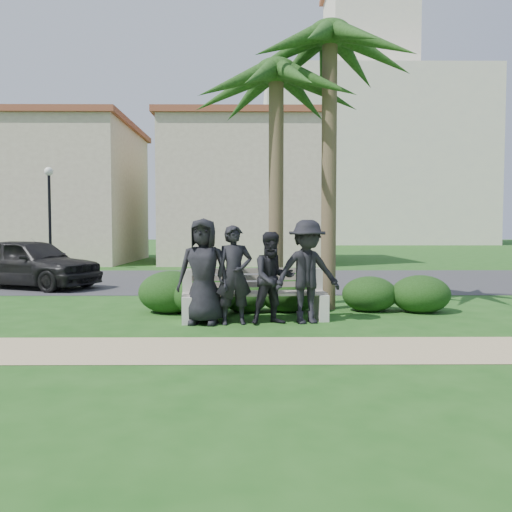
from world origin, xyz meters
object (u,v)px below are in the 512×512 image
object	(u,v)px
street_lamp	(49,200)
man_d	(307,272)
man_b	(234,275)
palm_left	(276,75)
park_bench	(255,298)
car_a	(30,263)
palm_right	(330,38)
man_c	(273,278)
man_a	(203,271)

from	to	relation	value
street_lamp	man_d	distance (m)	15.20
man_b	palm_left	world-z (taller)	palm_left
park_bench	palm_left	xyz separation A→B (m)	(0.47, 1.52, 4.57)
man_b	car_a	bearing A→B (deg)	126.38
man_d	man_b	bearing A→B (deg)	169.86
man_b	palm_right	world-z (taller)	palm_right
man_d	palm_left	world-z (taller)	palm_left
palm_right	man_b	bearing A→B (deg)	-138.31
man_b	car_a	xyz separation A→B (m)	(-6.18, 5.72, -0.16)
palm_left	man_c	bearing A→B (deg)	-94.29
man_b	man_c	world-z (taller)	man_b
palm_left	man_b	bearing A→B (deg)	-113.68
palm_left	man_d	bearing A→B (deg)	-75.09
man_a	palm_left	size ratio (longest dim) A/B	0.32
palm_left	car_a	distance (m)	9.06
park_bench	man_d	size ratio (longest dim) A/B	1.47
park_bench	man_d	world-z (taller)	man_d
park_bench	man_a	distance (m)	1.12
street_lamp	palm_left	world-z (taller)	palm_left
palm_right	car_a	world-z (taller)	palm_right
man_c	palm_left	size ratio (longest dim) A/B	0.28
man_a	man_d	size ratio (longest dim) A/B	1.01
man_a	man_b	xyz separation A→B (m)	(0.56, -0.03, -0.06)
street_lamp	park_bench	xyz separation A→B (m)	(8.45, -11.49, -2.52)
man_a	man_c	bearing A→B (deg)	7.36
palm_left	street_lamp	bearing A→B (deg)	131.80
man_a	park_bench	bearing A→B (deg)	29.04
man_a	palm_right	size ratio (longest dim) A/B	0.28
park_bench	street_lamp	bearing A→B (deg)	120.20
palm_right	car_a	xyz separation A→B (m)	(-8.13, 3.98, -4.97)
car_a	man_d	bearing A→B (deg)	-105.10
man_d	palm_right	bearing A→B (deg)	54.69
man_d	car_a	distance (m)	9.38
man_b	palm_left	bearing A→B (deg)	55.45
man_a	car_a	xyz separation A→B (m)	(-5.63, 5.69, -0.22)
park_bench	palm_right	bearing A→B (deg)	34.42
man_b	palm_right	xyz separation A→B (m)	(1.95, 1.74, 4.81)
man_c	man_d	size ratio (longest dim) A/B	0.89
man_c	palm_left	world-z (taller)	palm_left
man_b	palm_right	distance (m)	5.47
park_bench	palm_left	bearing A→B (deg)	66.84
palm_left	car_a	size ratio (longest dim) A/B	1.39
palm_right	man_d	bearing A→B (deg)	-111.04
man_b	palm_left	xyz separation A→B (m)	(0.84, 1.90, 4.11)
park_bench	man_a	bearing A→B (deg)	-165.27
man_c	palm_left	distance (m)	4.58
street_lamp	man_b	size ratio (longest dim) A/B	2.41
street_lamp	palm_right	distance (m)	14.53
man_d	street_lamp	bearing A→B (deg)	114.31
man_b	palm_right	bearing A→B (deg)	30.82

